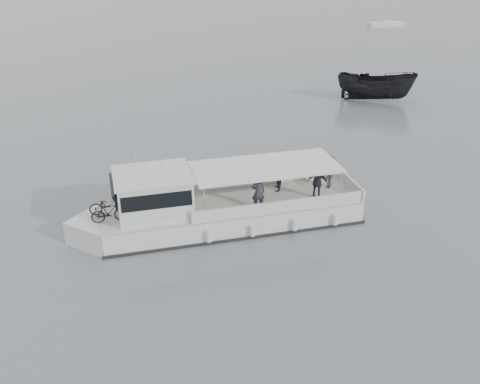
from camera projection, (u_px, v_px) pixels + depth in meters
ground at (226, 261)px, 23.84m from camera, size 1400.00×1400.00×0.00m
tour_boat at (207, 209)px, 26.18m from camera, size 14.00×8.31×6.07m
dark_motorboat at (376, 86)px, 45.88m from camera, size 6.22×6.71×2.58m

